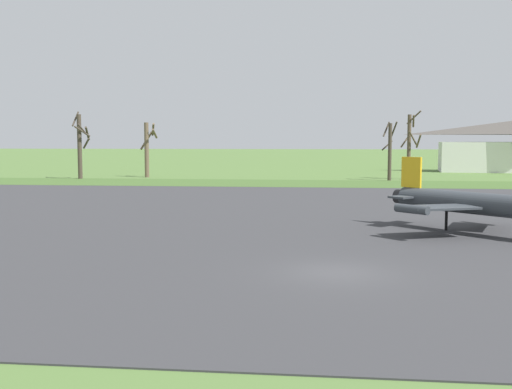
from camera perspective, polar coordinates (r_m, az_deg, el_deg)
ground_plane at (r=24.14m, az=7.68°, el=-7.47°), size 600.00×600.00×0.00m
asphalt_apron at (r=39.66m, az=7.09°, el=-2.41°), size 89.01×52.55×0.05m
grass_verge_strip at (r=71.77m, az=6.69°, el=1.03°), size 149.01×12.00×0.06m
jet_fighter_front_right at (r=34.96m, az=21.11°, el=-0.84°), size 10.16×10.15×4.24m
bare_tree_far_left at (r=83.26m, az=-16.36°, el=4.63°), size 2.45×3.06×9.01m
bare_tree_left_of_center at (r=85.15m, az=-10.28°, el=4.47°), size 2.52×2.50×7.63m
bare_tree_center at (r=78.93m, az=12.61°, el=4.21°), size 1.95×1.42×7.57m
bare_tree_right_of_center at (r=81.97m, az=14.44°, el=4.69°), size 2.68×2.85×9.10m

